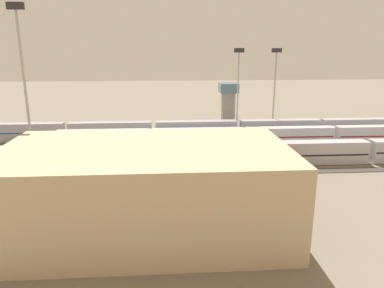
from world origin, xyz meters
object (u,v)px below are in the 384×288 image
(train_on_track_2, at_px, (244,137))
(light_mast_1, at_px, (24,77))
(light_mast_0, at_px, (238,81))
(maintenance_shed, at_px, (147,189))
(train_on_track_5, at_px, (209,155))
(train_on_track_6, at_px, (136,166))
(control_tower, at_px, (228,101))
(light_mast_2, at_px, (275,80))
(train_on_track_1, at_px, (268,135))
(train_on_track_0, at_px, (196,130))
(train_on_track_3, at_px, (141,146))
(train_on_track_4, at_px, (267,150))

(train_on_track_2, height_order, light_mast_1, light_mast_1)
(light_mast_0, relative_size, maintenance_shed, 0.64)
(train_on_track_5, relative_size, train_on_track_2, 1.25)
(train_on_track_6, bearing_deg, control_tower, -119.29)
(train_on_track_2, bearing_deg, light_mast_2, -131.33)
(train_on_track_6, height_order, train_on_track_1, train_on_track_6)
(train_on_track_1, bearing_deg, control_tower, -71.90)
(train_on_track_6, bearing_deg, light_mast_2, -138.97)
(train_on_track_1, bearing_deg, light_mast_0, -44.49)
(light_mast_1, bearing_deg, train_on_track_0, -134.34)
(light_mast_2, distance_m, maintenance_shed, 65.81)
(train_on_track_5, bearing_deg, control_tower, -104.90)
(train_on_track_1, xyz_separation_m, light_mast_0, (7.35, -7.22, 14.16))
(train_on_track_2, distance_m, light_mast_1, 53.84)
(train_on_track_0, xyz_separation_m, train_on_track_3, (14.57, 15.00, -0.58))
(train_on_track_6, relative_size, light_mast_0, 2.65)
(maintenance_shed, bearing_deg, train_on_track_0, -102.01)
(train_on_track_5, xyz_separation_m, light_mast_2, (-22.15, -27.65, 13.54))
(train_on_track_2, xyz_separation_m, train_on_track_3, (26.30, 5.00, -0.60))
(train_on_track_5, height_order, control_tower, control_tower)
(light_mast_2, distance_m, control_tower, 20.13)
(train_on_track_2, relative_size, control_tower, 6.85)
(train_on_track_4, xyz_separation_m, maintenance_shed, (26.35, 32.76, 4.16))
(train_on_track_6, height_order, train_on_track_0, train_on_track_0)
(train_on_track_5, relative_size, control_tower, 8.58)
(train_on_track_4, height_order, train_on_track_2, train_on_track_2)
(train_on_track_6, relative_size, train_on_track_0, 0.55)
(train_on_track_3, height_order, maintenance_shed, maintenance_shed)
(light_mast_2, xyz_separation_m, maintenance_shed, (34.07, 55.41, -9.99))
(light_mast_0, bearing_deg, maintenance_shed, 67.03)
(train_on_track_0, height_order, light_mast_1, light_mast_1)
(train_on_track_0, height_order, maintenance_shed, maintenance_shed)
(train_on_track_2, xyz_separation_m, light_mast_2, (-11.12, -12.65, 13.54))
(light_mast_2, bearing_deg, light_mast_1, 33.16)
(train_on_track_6, xyz_separation_m, light_mast_2, (-37.52, -32.65, 14.08))
(train_on_track_5, relative_size, light_mast_1, 3.67)
(train_on_track_6, distance_m, train_on_track_1, 42.29)
(train_on_track_6, distance_m, control_tower, 54.94)
(train_on_track_0, bearing_deg, train_on_track_4, 127.10)
(light_mast_2, bearing_deg, control_tower, -54.17)
(light_mast_0, bearing_deg, train_on_track_5, 67.29)
(train_on_track_2, xyz_separation_m, light_mast_0, (-0.36, -12.22, 13.55))
(light_mast_2, relative_size, control_tower, 1.79)
(train_on_track_5, bearing_deg, train_on_track_4, -160.89)
(train_on_track_4, distance_m, light_mast_2, 27.80)
(train_on_track_5, distance_m, train_on_track_6, 16.17)
(train_on_track_1, bearing_deg, light_mast_1, 28.82)
(train_on_track_4, relative_size, train_on_track_2, 1.00)
(train_on_track_2, distance_m, light_mast_0, 18.25)
(train_on_track_2, height_order, maintenance_shed, maintenance_shed)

